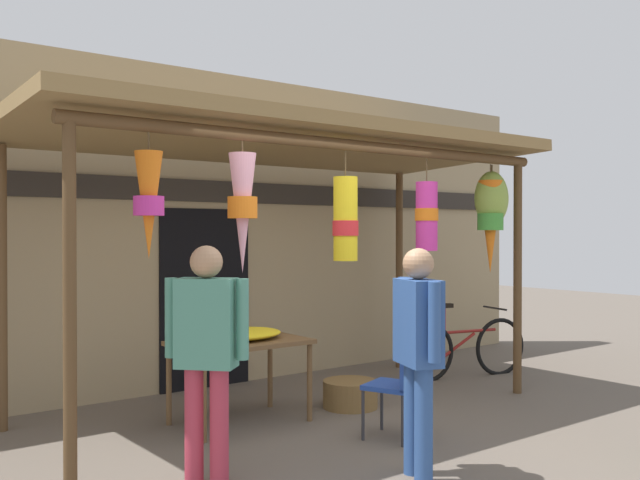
{
  "coord_description": "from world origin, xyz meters",
  "views": [
    {
      "loc": [
        -3.65,
        -4.7,
        1.74
      ],
      "look_at": [
        0.57,
        0.82,
        1.66
      ],
      "focal_mm": 39.44,
      "sensor_mm": 36.0,
      "label": 1
    }
  ],
  "objects": [
    {
      "name": "shopper_by_bananas",
      "position": [
        -0.09,
        -1.19,
        0.96
      ],
      "size": [
        0.35,
        0.56,
        1.63
      ],
      "color": "#2D5193",
      "rests_on": "ground_plane"
    },
    {
      "name": "folding_chair",
      "position": [
        0.45,
        -0.44,
        0.5
      ],
      "size": [
        0.52,
        0.52,
        0.84
      ],
      "color": "#2347A8",
      "rests_on": "ground_plane"
    },
    {
      "name": "shop_facade",
      "position": [
        0.0,
        2.44,
        1.77
      ],
      "size": [
        10.49,
        0.29,
        3.54
      ],
      "color": "#9E8966",
      "rests_on": "ground_plane"
    },
    {
      "name": "vendor_in_orange",
      "position": [
        -1.36,
        -0.42,
        0.97
      ],
      "size": [
        0.43,
        0.46,
        1.65
      ],
      "color": "#B23347",
      "rests_on": "ground_plane"
    },
    {
      "name": "ground_plane",
      "position": [
        0.0,
        0.0,
        0.0
      ],
      "size": [
        30.0,
        30.0,
        0.0
      ],
      "primitive_type": "plane",
      "color": "#60564C"
    },
    {
      "name": "market_stall_canopy",
      "position": [
        0.36,
        0.8,
        2.45
      ],
      "size": [
        5.28,
        2.34,
        2.73
      ],
      "color": "brown",
      "rests_on": "ground_plane"
    },
    {
      "name": "wicker_basket_by_table",
      "position": [
        0.81,
        0.63,
        0.13
      ],
      "size": [
        0.54,
        0.54,
        0.27
      ],
      "primitive_type": "cylinder",
      "color": "brown",
      "rests_on": "ground_plane"
    },
    {
      "name": "parked_bicycle",
      "position": [
        2.82,
        0.92,
        0.35
      ],
      "size": [
        1.71,
        0.55,
        0.92
      ],
      "color": "black",
      "rests_on": "ground_plane"
    },
    {
      "name": "display_table",
      "position": [
        -0.35,
        0.81,
        0.67
      ],
      "size": [
        1.19,
        0.76,
        0.75
      ],
      "color": "brown",
      "rests_on": "ground_plane"
    },
    {
      "name": "flower_heap_on_table",
      "position": [
        -0.32,
        0.83,
        0.81
      ],
      "size": [
        0.8,
        0.56,
        0.1
      ],
      "color": "yellow",
      "rests_on": "display_table"
    }
  ]
}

